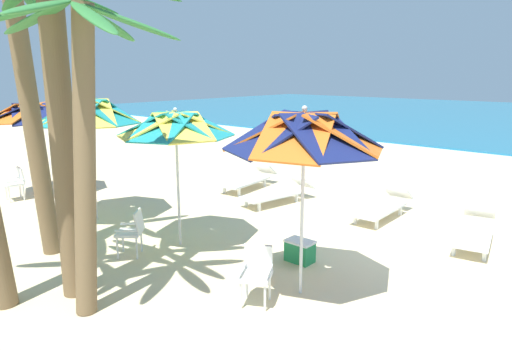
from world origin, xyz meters
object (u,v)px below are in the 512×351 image
(plastic_chair_4, at_px, (16,182))
(beach_umbrella_1, at_px, (176,126))
(beach_umbrella_3, at_px, (32,113))
(plastic_chair_3, at_px, (76,177))
(palm_tree_0, at_px, (78,120))
(sun_lounger_2, at_px, (278,192))
(cooler_box, at_px, (300,251))
(sun_lounger_0, at_px, (475,230))
(plastic_chair_0, at_px, (257,271))
(palm_tree_3, at_px, (30,96))
(plastic_chair_1, at_px, (132,230))
(beach_umbrella_2, at_px, (88,113))
(plastic_chair_2, at_px, (74,191))
(sun_lounger_3, at_px, (249,179))
(sun_lounger_1, at_px, (383,206))
(beach_umbrella_0, at_px, (304,134))
(palm_tree_2, at_px, (60,108))

(plastic_chair_4, bearing_deg, beach_umbrella_1, 7.99)
(beach_umbrella_3, distance_m, plastic_chair_3, 2.03)
(beach_umbrella_1, height_order, palm_tree_0, palm_tree_0)
(sun_lounger_2, bearing_deg, cooler_box, -45.12)
(plastic_chair_4, relative_size, sun_lounger_0, 0.39)
(plastic_chair_0, distance_m, palm_tree_3, 4.98)
(plastic_chair_0, xyz_separation_m, plastic_chair_1, (-2.88, -0.20, 0.00))
(beach_umbrella_2, xyz_separation_m, palm_tree_0, (3.79, -2.17, 0.26))
(palm_tree_3, relative_size, cooler_box, 9.86)
(plastic_chair_2, height_order, sun_lounger_3, plastic_chair_2)
(sun_lounger_1, height_order, palm_tree_0, palm_tree_0)
(beach_umbrella_2, xyz_separation_m, plastic_chair_3, (-2.42, 0.77, -1.96))
(beach_umbrella_3, distance_m, sun_lounger_2, 6.95)
(plastic_chair_4, bearing_deg, beach_umbrella_0, 4.89)
(beach_umbrella_1, relative_size, beach_umbrella_2, 0.94)
(plastic_chair_3, bearing_deg, sun_lounger_2, 32.42)
(plastic_chair_2, bearing_deg, sun_lounger_3, 69.16)
(beach_umbrella_3, height_order, palm_tree_3, palm_tree_3)
(plastic_chair_0, xyz_separation_m, sun_lounger_3, (-4.65, 4.91, -0.22))
(plastic_chair_0, relative_size, plastic_chair_2, 1.00)
(plastic_chair_1, bearing_deg, beach_umbrella_2, 164.94)
(beach_umbrella_1, bearing_deg, plastic_chair_4, -172.01)
(plastic_chair_2, bearing_deg, sun_lounger_0, 27.59)
(plastic_chair_3, height_order, plastic_chair_4, same)
(plastic_chair_0, distance_m, palm_tree_0, 3.23)
(beach_umbrella_0, xyz_separation_m, plastic_chair_2, (-6.66, -0.22, -1.98))
(sun_lounger_3, bearing_deg, palm_tree_2, -69.88)
(plastic_chair_3, relative_size, sun_lounger_3, 0.39)
(beach_umbrella_2, relative_size, plastic_chair_2, 3.30)
(sun_lounger_0, distance_m, sun_lounger_2, 4.75)
(beach_umbrella_0, distance_m, plastic_chair_2, 6.96)
(beach_umbrella_1, distance_m, plastic_chair_3, 5.54)
(plastic_chair_4, bearing_deg, plastic_chair_3, 65.79)
(cooler_box, bearing_deg, beach_umbrella_0, -53.32)
(plastic_chair_0, bearing_deg, beach_umbrella_1, 164.77)
(sun_lounger_2, relative_size, palm_tree_0, 0.52)
(beach_umbrella_1, relative_size, plastic_chair_2, 3.12)
(beach_umbrella_2, height_order, sun_lounger_1, beach_umbrella_2)
(sun_lounger_3, xyz_separation_m, palm_tree_3, (0.47, -6.15, 2.65))
(plastic_chair_2, relative_size, sun_lounger_2, 0.39)
(sun_lounger_1, relative_size, cooler_box, 4.32)
(sun_lounger_1, distance_m, palm_tree_3, 7.71)
(plastic_chair_1, xyz_separation_m, cooler_box, (2.48, 1.82, -0.30))
(sun_lounger_3, bearing_deg, plastic_chair_3, -131.30)
(beach_umbrella_2, xyz_separation_m, plastic_chair_2, (-0.92, -0.04, -1.96))
(beach_umbrella_2, height_order, plastic_chair_4, beach_umbrella_2)
(sun_lounger_1, bearing_deg, plastic_chair_0, -84.74)
(plastic_chair_0, xyz_separation_m, palm_tree_2, (-2.25, -1.63, 2.35))
(beach_umbrella_0, relative_size, beach_umbrella_2, 1.01)
(sun_lounger_2, bearing_deg, beach_umbrella_0, -47.10)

